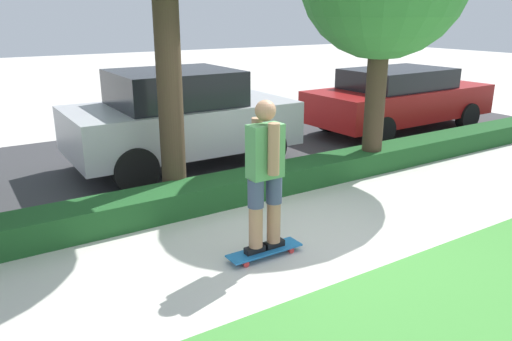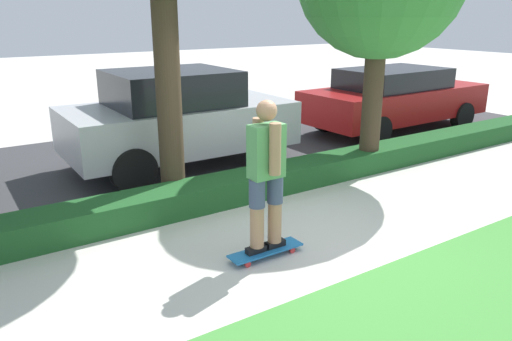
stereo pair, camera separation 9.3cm
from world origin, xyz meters
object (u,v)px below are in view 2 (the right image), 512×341
at_px(skateboard, 266,251).
at_px(skater_person, 266,173).
at_px(parked_car_middle, 177,118).
at_px(parked_car_rear, 395,98).

height_order(skateboard, skater_person, skater_person).
bearing_deg(skateboard, parked_car_middle, 79.25).
height_order(skateboard, parked_car_rear, parked_car_rear).
xyz_separation_m(skateboard, parked_car_middle, (0.70, 3.71, 0.80)).
relative_size(skateboard, skater_person, 0.53).
bearing_deg(skater_person, parked_car_middle, 79.25).
xyz_separation_m(skater_person, parked_car_rear, (6.05, 3.56, -0.22)).
distance_m(parked_car_middle, parked_car_rear, 5.35).
distance_m(skateboard, parked_car_middle, 3.86).
bearing_deg(skater_person, parked_car_rear, 30.43).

